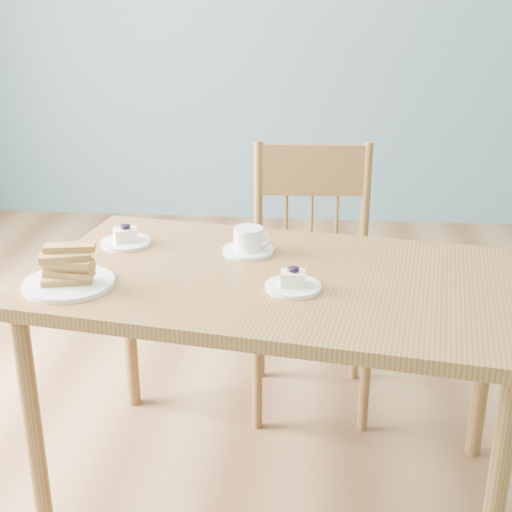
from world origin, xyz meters
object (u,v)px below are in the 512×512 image
(coffee_cup, at_px, (249,242))
(biscotti_plate, at_px, (68,273))
(cheesecake_plate_near, at_px, (293,283))
(dining_chair, at_px, (311,278))
(dining_table, at_px, (276,298))
(cheesecake_plate_far, at_px, (126,239))

(coffee_cup, distance_m, biscotti_plate, 0.56)
(coffee_cup, bearing_deg, cheesecake_plate_near, -49.93)
(dining_chair, height_order, coffee_cup, dining_chair)
(dining_chair, bearing_deg, biscotti_plate, -137.36)
(dining_table, height_order, coffee_cup, coffee_cup)
(cheesecake_plate_near, xyz_separation_m, cheesecake_plate_far, (-0.54, 0.30, 0.00))
(dining_chair, height_order, biscotti_plate, dining_chair)
(dining_chair, relative_size, biscotti_plate, 3.88)
(dining_table, height_order, cheesecake_plate_far, cheesecake_plate_far)
(cheesecake_plate_far, bearing_deg, dining_table, -23.13)
(dining_chair, xyz_separation_m, cheesecake_plate_near, (-0.04, -0.64, 0.25))
(coffee_cup, relative_size, biscotti_plate, 0.63)
(biscotti_plate, bearing_deg, cheesecake_plate_near, 3.27)
(cheesecake_plate_far, bearing_deg, biscotti_plate, -101.95)
(cheesecake_plate_far, height_order, coffee_cup, coffee_cup)
(dining_chair, distance_m, cheesecake_plate_far, 0.72)
(dining_table, relative_size, biscotti_plate, 5.90)
(dining_table, distance_m, dining_chair, 0.58)
(cheesecake_plate_far, bearing_deg, dining_chair, 29.97)
(dining_table, distance_m, coffee_cup, 0.23)
(dining_table, xyz_separation_m, biscotti_plate, (-0.56, -0.13, 0.11))
(dining_table, bearing_deg, biscotti_plate, -158.14)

